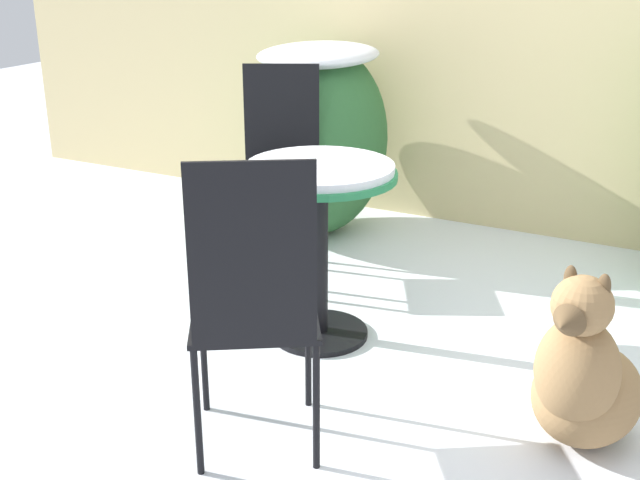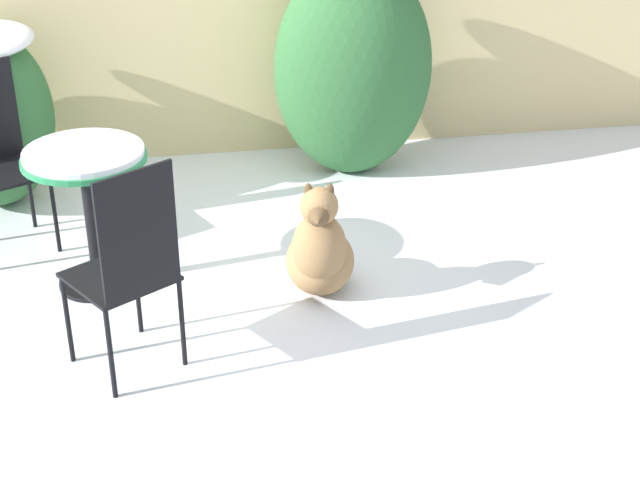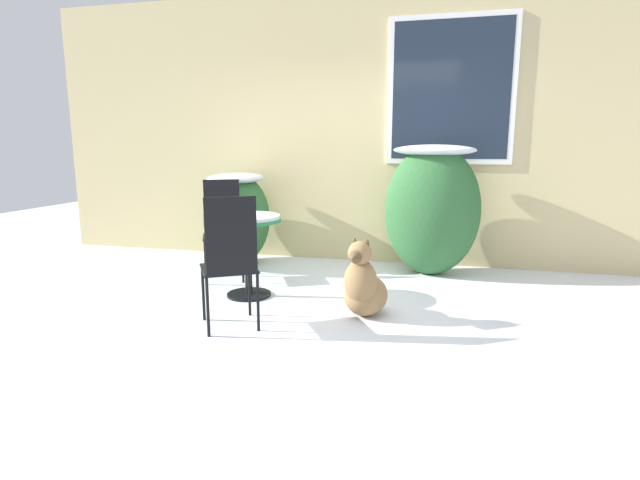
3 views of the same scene
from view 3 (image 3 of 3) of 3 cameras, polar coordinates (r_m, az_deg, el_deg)
name	(u,v)px [view 3 (image 3 of 3)]	position (r m, az deg, el deg)	size (l,w,h in m)	color
ground_plane	(303,316)	(4.32, -1.97, -8.65)	(16.00, 16.00, 0.00)	white
house_wall	(358,127)	(6.20, 4.39, 12.72)	(8.00, 0.10, 3.24)	#D1BC84
shrub_left	(237,216)	(6.12, -9.47, 2.70)	(0.76, 0.97, 1.11)	#2D6033
shrub_middle	(432,207)	(5.66, 12.70, 3.66)	(1.04, 0.72, 1.44)	#2D6033
patio_table	(247,233)	(4.78, -8.30, 0.77)	(0.64, 0.64, 0.79)	black
patio_chair_near_table	(223,226)	(5.53, -11.06, 1.61)	(0.56, 0.56, 1.07)	black
patio_chair_far_side	(230,259)	(3.92, -10.26, -2.12)	(0.58, 0.58, 1.07)	black
dog	(364,287)	(4.25, 5.02, -5.43)	(0.45, 0.63, 0.69)	#937047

